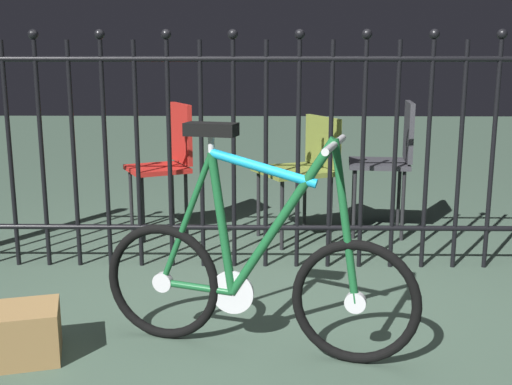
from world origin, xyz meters
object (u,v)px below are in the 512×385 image
Objects in this scene: chair_charcoal at (391,154)px; display_crate at (27,333)px; chair_olive at (305,163)px; bicycle at (254,274)px; chair_red at (168,157)px.

chair_charcoal is 3.56× the size of display_crate.
chair_charcoal reaches higher than chair_olive.
bicycle is 1.59× the size of chair_olive.
bicycle is 1.46× the size of chair_red.
chair_olive is at bearing 55.21° from display_crate.
chair_olive is (0.89, -0.13, -0.02)m from chair_red.
bicycle reaches higher than chair_red.
bicycle is 1.84m from chair_red.
chair_olive is 0.90× the size of chair_charcoal.
chair_red is at bearing 171.87° from chair_olive.
chair_olive is 0.58m from chair_charcoal.
chair_red is at bearing 109.10° from bicycle.
chair_charcoal is (0.57, 0.12, 0.04)m from chair_olive.
bicycle is at bearing 5.73° from display_crate.
chair_red is 1.89m from display_crate.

